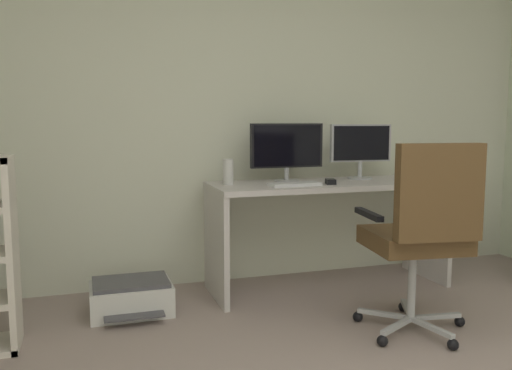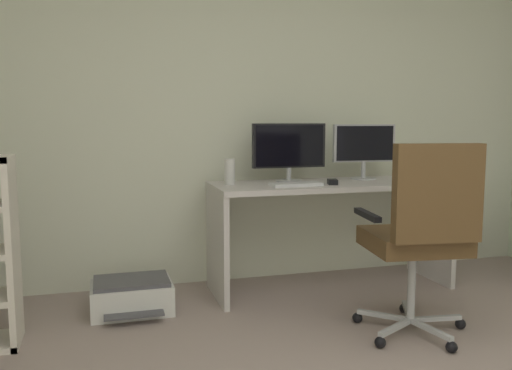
{
  "view_description": "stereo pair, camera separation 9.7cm",
  "coord_description": "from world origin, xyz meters",
  "views": [
    {
      "loc": [
        -1.07,
        -1.01,
        1.17
      ],
      "look_at": [
        -0.09,
        2.05,
        0.78
      ],
      "focal_mm": 37.77,
      "sensor_mm": 36.0,
      "label": 1
    },
    {
      "loc": [
        -0.98,
        -1.04,
        1.17
      ],
      "look_at": [
        -0.09,
        2.05,
        0.78
      ],
      "focal_mm": 37.77,
      "sensor_mm": 36.0,
      "label": 2
    }
  ],
  "objects": [
    {
      "name": "monitor_secondary",
      "position": [
        0.84,
        2.46,
        0.98
      ],
      "size": [
        0.46,
        0.18,
        0.39
      ],
      "color": "#B2B5B7",
      "rests_on": "desk"
    },
    {
      "name": "keyboard",
      "position": [
        0.23,
        2.22,
        0.76
      ],
      "size": [
        0.35,
        0.15,
        0.02
      ],
      "primitive_type": "cube",
      "rotation": [
        0.0,
        0.0,
        0.07
      ],
      "color": "silver",
      "rests_on": "desk"
    },
    {
      "name": "wall_back",
      "position": [
        0.0,
        2.78,
        1.38
      ],
      "size": [
        4.76,
        0.1,
        2.75
      ],
      "primitive_type": "cube",
      "color": "silver",
      "rests_on": "ground"
    },
    {
      "name": "monitor_main",
      "position": [
        0.27,
        2.46,
        0.98
      ],
      "size": [
        0.52,
        0.18,
        0.4
      ],
      "color": "#B2B5B7",
      "rests_on": "desk"
    },
    {
      "name": "printer",
      "position": [
        -0.83,
        2.24,
        0.1
      ],
      "size": [
        0.49,
        0.43,
        0.21
      ],
      "color": "silver",
      "rests_on": "ground"
    },
    {
      "name": "office_chair",
      "position": [
        0.63,
        1.39,
        0.6
      ],
      "size": [
        0.63,
        0.63,
        1.06
      ],
      "color": "#B7BABC",
      "rests_on": "ground"
    },
    {
      "name": "desktop_speaker",
      "position": [
        -0.17,
        2.41,
        0.83
      ],
      "size": [
        0.07,
        0.07,
        0.17
      ],
      "primitive_type": "cylinder",
      "color": "silver",
      "rests_on": "desk"
    },
    {
      "name": "desk",
      "position": [
        0.54,
        2.35,
        0.56
      ],
      "size": [
        1.65,
        0.58,
        0.75
      ],
      "color": "silver",
      "rests_on": "ground"
    },
    {
      "name": "computer_mouse",
      "position": [
        0.49,
        2.23,
        0.76
      ],
      "size": [
        0.08,
        0.11,
        0.03
      ],
      "primitive_type": "cube",
      "rotation": [
        0.0,
        0.0,
        -0.27
      ],
      "color": "black",
      "rests_on": "desk"
    }
  ]
}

